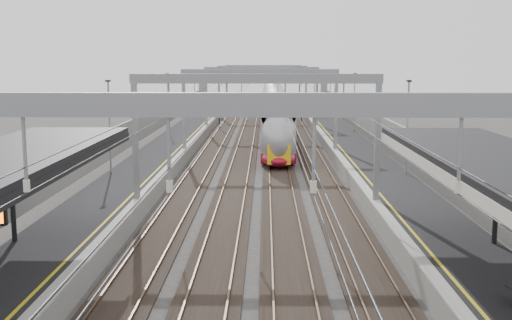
{
  "coord_description": "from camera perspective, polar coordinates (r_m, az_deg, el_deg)",
  "views": [
    {
      "loc": [
        0.51,
        -11.09,
        8.23
      ],
      "look_at": [
        0.0,
        21.85,
        3.15
      ],
      "focal_mm": 45.0,
      "sensor_mm": 36.0,
      "label": 1
    }
  ],
  "objects": [
    {
      "name": "wall_right",
      "position": [
        57.49,
        11.6,
        1.97
      ],
      "size": [
        0.3,
        120.0,
        3.2
      ],
      "primitive_type": "cube",
      "color": "gray",
      "rests_on": "ground"
    },
    {
      "name": "train",
      "position": [
        71.34,
        1.68,
        3.88
      ],
      "size": [
        2.78,
        50.7,
        4.4
      ],
      "color": "maroon",
      "rests_on": "ground"
    },
    {
      "name": "tracks",
      "position": [
        56.69,
        0.36,
        0.47
      ],
      "size": [
        11.4,
        140.0,
        0.2
      ],
      "color": "black",
      "rests_on": "ground"
    },
    {
      "name": "platform_left",
      "position": [
        57.26,
        -7.67,
        0.93
      ],
      "size": [
        4.0,
        120.0,
        1.0
      ],
      "primitive_type": "cube",
      "color": "black",
      "rests_on": "ground"
    },
    {
      "name": "overhead_line",
      "position": [
        62.75,
        0.42,
        6.86
      ],
      "size": [
        13.0,
        140.0,
        6.6
      ],
      "color": "gray",
      "rests_on": "platform_left"
    },
    {
      "name": "wall_left",
      "position": [
        57.68,
        -10.84,
        2.01
      ],
      "size": [
        0.3,
        120.0,
        3.2
      ],
      "primitive_type": "cube",
      "color": "gray",
      "rests_on": "ground"
    },
    {
      "name": "signal_green",
      "position": [
        78.63,
        -3.29,
        4.51
      ],
      "size": [
        0.32,
        0.32,
        3.48
      ],
      "color": "black",
      "rests_on": "ground"
    },
    {
      "name": "signal_red_near",
      "position": [
        84.33,
        2.72,
        4.81
      ],
      "size": [
        0.32,
        0.32,
        3.48
      ],
      "color": "black",
      "rests_on": "ground"
    },
    {
      "name": "overbridge",
      "position": [
        111.13,
        0.62,
        7.26
      ],
      "size": [
        22.0,
        2.2,
        6.9
      ],
      "color": "gray",
      "rests_on": "ground"
    },
    {
      "name": "signal_red_far",
      "position": [
        87.98,
        4.08,
        4.96
      ],
      "size": [
        0.32,
        0.32,
        3.48
      ],
      "color": "black",
      "rests_on": "ground"
    },
    {
      "name": "platform_right",
      "position": [
        57.12,
        8.41,
        0.9
      ],
      "size": [
        4.0,
        120.0,
        1.0
      ],
      "primitive_type": "cube",
      "color": "black",
      "rests_on": "ground"
    }
  ]
}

